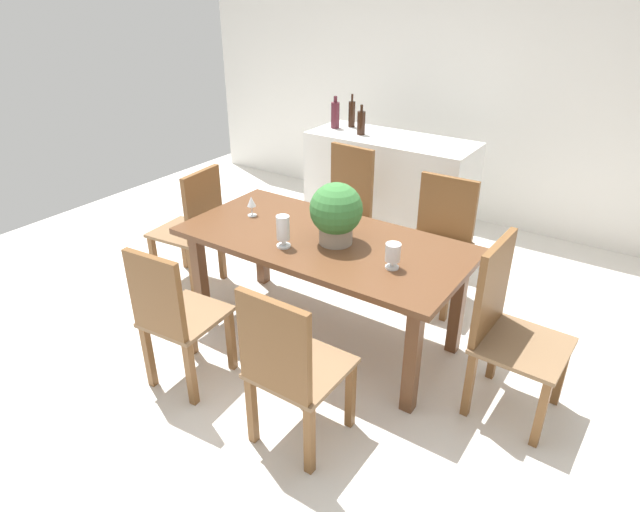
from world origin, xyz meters
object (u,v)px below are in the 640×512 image
chair_head_end (194,224)px  wine_bottle_amber (352,114)px  flower_centerpiece (336,212)px  chair_far_left (345,205)px  chair_far_right (439,234)px  chair_near_left (174,314)px  wine_bottle_green (361,123)px  wine_glass (251,202)px  chair_foot_end (506,322)px  crystal_vase_left (283,230)px  kitchen_counter (388,189)px  dining_table (323,251)px  wine_bottle_clear (335,115)px  crystal_vase_center_near (393,254)px  chair_near_right (289,365)px

chair_head_end → wine_bottle_amber: 1.89m
flower_centerpiece → wine_bottle_amber: size_ratio=1.30×
chair_far_left → chair_far_right: size_ratio=1.11×
chair_near_left → flower_centerpiece: size_ratio=2.40×
wine_bottle_green → wine_bottle_amber: bearing=138.3°
wine_glass → chair_far_right: bearing=41.3°
chair_foot_end → wine_bottle_green: (-1.87, 1.59, 0.52)m
chair_far_left → crystal_vase_left: size_ratio=5.06×
chair_far_right → kitchen_counter: 1.08m
wine_bottle_amber → dining_table: bearing=-63.8°
dining_table → chair_head_end: 1.21m
chair_far_right → wine_bottle_clear: (-1.40, 0.73, 0.57)m
chair_head_end → flower_centerpiece: bearing=83.7°
kitchen_counter → chair_head_end: bearing=-116.5°
chair_far_right → crystal_vase_center_near: bearing=-84.3°
chair_foot_end → flower_centerpiece: bearing=92.7°
crystal_vase_left → wine_bottle_clear: size_ratio=0.70×
wine_bottle_green → crystal_vase_center_near: bearing=-54.6°
dining_table → chair_head_end: (-1.21, 0.01, -0.12)m
chair_near_right → chair_far_right: chair_near_right is taller
chair_near_right → chair_far_left: chair_far_left is taller
wine_bottle_clear → kitchen_counter: bearing=-0.2°
flower_centerpiece → wine_bottle_amber: (-0.98, 1.80, 0.14)m
chair_near_left → wine_bottle_amber: size_ratio=3.11×
dining_table → chair_far_right: chair_far_right is taller
dining_table → wine_bottle_green: 1.78m
dining_table → wine_bottle_green: wine_bottle_green is taller
chair_near_right → wine_glass: bearing=-42.7°
chair_far_right → wine_bottle_green: bearing=147.4°
wine_bottle_clear → wine_bottle_green: size_ratio=1.11×
chair_near_right → chair_near_left: bearing=-0.5°
chair_near_left → chair_foot_end: bearing=-154.7°
chair_far_right → wine_bottle_amber: bearing=145.5°
crystal_vase_left → wine_glass: size_ratio=1.45×
chair_foot_end → kitchen_counter: (-1.59, 1.66, -0.07)m
flower_centerpiece → chair_near_left: bearing=-119.2°
dining_table → chair_near_right: chair_near_right is taller
crystal_vase_left → kitchen_counter: 1.96m
chair_far_left → chair_head_end: chair_far_left is taller
chair_far_right → crystal_vase_left: (-0.56, -1.18, 0.34)m
chair_foot_end → crystal_vase_center_near: size_ratio=6.58×
wine_glass → wine_bottle_amber: 1.80m
crystal_vase_center_near → chair_far_left: bearing=132.6°
wine_bottle_clear → chair_near_left: bearing=-77.6°
flower_centerpiece → wine_glass: bearing=177.3°
wine_bottle_clear → chair_near_right: bearing=-61.6°
crystal_vase_left → chair_far_right: bearing=64.7°
kitchen_counter → wine_bottle_green: wine_bottle_green is taller
chair_foot_end → wine_bottle_green: 2.51m
chair_near_left → crystal_vase_left: (0.28, 0.69, 0.35)m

